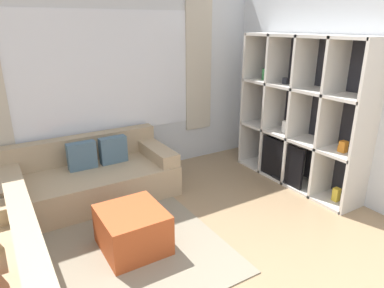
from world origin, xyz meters
name	(u,v)px	position (x,y,z in m)	size (l,w,h in m)	color
wall_back	(106,81)	(0.00, 3.30, 1.36)	(5.73, 0.11, 2.70)	silver
wall_right	(326,84)	(2.30, 1.63, 1.35)	(0.07, 4.47, 2.70)	silver
area_rug	(79,251)	(-0.89, 1.76, 0.01)	(2.58, 2.28, 0.01)	gray
shelving_unit	(301,115)	(2.08, 1.79, 0.95)	(0.43, 1.87, 1.96)	#232328
couch_main	(92,178)	(-0.45, 2.78, 0.27)	(1.98, 0.97, 0.73)	tan
ottoman	(132,230)	(-0.42, 1.54, 0.21)	(0.58, 0.63, 0.41)	#B74C23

